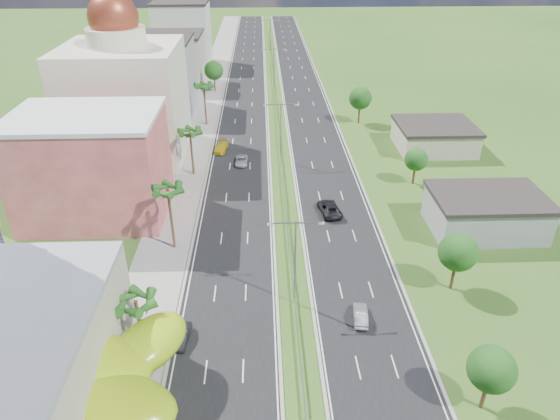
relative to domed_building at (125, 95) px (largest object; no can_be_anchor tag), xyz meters
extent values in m
plane|color=#2D5119|center=(28.00, -55.00, -11.35)|extent=(500.00, 500.00, 0.00)
cube|color=black|center=(20.50, 35.00, -11.33)|extent=(11.00, 260.00, 0.04)
cube|color=black|center=(35.50, 35.00, -11.33)|extent=(11.00, 260.00, 0.04)
cube|color=gray|center=(11.00, 35.00, -11.29)|extent=(7.00, 260.00, 0.12)
cube|color=gray|center=(28.00, 17.00, -10.73)|extent=(0.08, 216.00, 0.28)
cube|color=gray|center=(28.00, 119.00, -11.00)|extent=(0.10, 0.12, 0.70)
cylinder|color=gray|center=(28.00, -45.00, -5.85)|extent=(0.20, 0.20, 11.00)
cube|color=gray|center=(26.56, -45.00, -0.55)|extent=(2.88, 0.12, 0.12)
cube|color=gray|center=(29.44, -45.00, -0.55)|extent=(2.88, 0.12, 0.12)
cube|color=silver|center=(25.28, -45.00, -0.65)|extent=(0.60, 0.25, 0.18)
cube|color=silver|center=(30.72, -45.00, -0.65)|extent=(0.60, 0.25, 0.18)
cylinder|color=gray|center=(28.00, -5.00, -5.85)|extent=(0.20, 0.20, 11.00)
cube|color=gray|center=(26.56, -5.00, -0.55)|extent=(2.88, 0.12, 0.12)
cube|color=gray|center=(29.44, -5.00, -0.55)|extent=(2.88, 0.12, 0.12)
cube|color=silver|center=(25.28, -5.00, -0.65)|extent=(0.60, 0.25, 0.18)
cube|color=silver|center=(30.72, -5.00, -0.65)|extent=(0.60, 0.25, 0.18)
cylinder|color=gray|center=(28.00, 40.00, -5.85)|extent=(0.20, 0.20, 11.00)
cube|color=gray|center=(26.56, 40.00, -0.55)|extent=(2.88, 0.12, 0.12)
cube|color=gray|center=(29.44, 40.00, -0.55)|extent=(2.88, 0.12, 0.12)
cube|color=silver|center=(25.28, 40.00, -0.65)|extent=(0.60, 0.25, 0.18)
cube|color=silver|center=(30.72, 40.00, -0.65)|extent=(0.60, 0.25, 0.18)
cylinder|color=gray|center=(28.00, 85.00, -5.85)|extent=(0.20, 0.20, 11.00)
cube|color=gray|center=(26.56, 85.00, -0.55)|extent=(2.88, 0.12, 0.12)
cube|color=gray|center=(29.44, 85.00, -0.55)|extent=(2.88, 0.12, 0.12)
cube|color=silver|center=(25.28, 85.00, -0.65)|extent=(0.60, 0.25, 0.18)
cube|color=silver|center=(30.72, 85.00, -0.65)|extent=(0.60, 0.25, 0.18)
cylinder|color=gray|center=(4.00, -57.00, -9.35)|extent=(0.50, 0.50, 4.00)
cylinder|color=gray|center=(13.00, -57.00, -9.35)|extent=(0.50, 0.50, 4.00)
cube|color=#B34B49|center=(0.00, -23.00, -3.85)|extent=(20.00, 15.00, 15.00)
cube|color=beige|center=(0.00, 0.00, -1.35)|extent=(20.00, 20.00, 20.00)
cylinder|color=beige|center=(0.00, 0.00, 10.15)|extent=(10.00, 10.00, 3.00)
sphere|color=maroon|center=(0.00, 0.00, 13.15)|extent=(8.40, 8.40, 8.40)
cube|color=gray|center=(1.00, 25.00, -3.35)|extent=(16.00, 15.00, 16.00)
cube|color=#AEA48F|center=(1.00, 47.00, -4.85)|extent=(16.00, 15.00, 13.00)
cube|color=silver|center=(1.00, 70.00, -2.35)|extent=(16.00, 15.00, 18.00)
cube|color=gray|center=(56.00, -30.00, -8.85)|extent=(15.00, 10.00, 5.00)
cube|color=#AEA48F|center=(58.00, 0.00, -9.15)|extent=(14.00, 12.00, 4.40)
cylinder|color=#47301C|center=(12.50, -53.00, -7.60)|extent=(0.36, 0.36, 7.50)
cylinder|color=#47301C|center=(12.50, -33.00, -6.85)|extent=(0.36, 0.36, 9.00)
cylinder|color=#47301C|center=(12.50, -10.00, -7.35)|extent=(0.36, 0.36, 8.00)
cylinder|color=#47301C|center=(12.50, 15.00, -6.95)|extent=(0.36, 0.36, 8.80)
cylinder|color=#47301C|center=(12.50, 40.00, -8.90)|extent=(0.40, 0.40, 4.90)
sphere|color=#245A1C|center=(12.50, 40.00, -5.75)|extent=(4.90, 4.90, 4.90)
cylinder|color=#47301C|center=(44.00, -60.00, -9.25)|extent=(0.40, 0.40, 4.20)
sphere|color=#245A1C|center=(44.00, -60.00, -6.55)|extent=(4.20, 4.20, 4.20)
cylinder|color=#47301C|center=(47.00, -43.00, -9.08)|extent=(0.40, 0.40, 4.55)
sphere|color=#245A1C|center=(47.00, -43.00, -6.15)|extent=(4.55, 4.55, 4.55)
cylinder|color=#47301C|center=(50.00, -15.00, -9.43)|extent=(0.40, 0.40, 3.85)
sphere|color=#245A1C|center=(50.00, -15.00, -6.95)|extent=(3.85, 3.85, 3.85)
cylinder|color=#47301C|center=(46.00, 15.00, -8.90)|extent=(0.40, 0.40, 4.90)
sphere|color=#245A1C|center=(46.00, 15.00, -5.75)|extent=(4.90, 4.90, 4.90)
imported|color=black|center=(15.83, -50.69, -10.65)|extent=(1.79, 4.14, 1.32)
imported|color=#B7B9BF|center=(20.79, -6.06, -10.67)|extent=(2.17, 4.62, 1.28)
imported|color=gold|center=(16.73, 0.25, -10.54)|extent=(2.82, 5.54, 1.54)
imported|color=#939499|center=(35.09, -48.17, -10.63)|extent=(1.93, 4.28, 1.36)
imported|color=black|center=(34.58, -24.54, -10.49)|extent=(3.62, 6.27, 1.64)
camera|label=1|loc=(24.63, -89.70, 26.60)|focal=32.00mm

